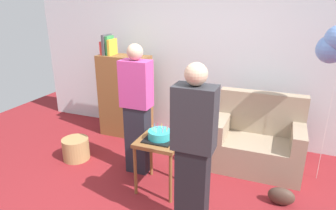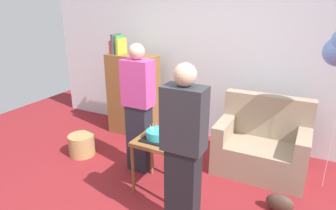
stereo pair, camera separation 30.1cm
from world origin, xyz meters
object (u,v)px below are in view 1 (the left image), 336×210
at_px(wicker_basket, 76,149).
at_px(handbag, 281,196).
at_px(couch, 258,142).
at_px(person_holding_cake, 193,153).
at_px(person_blowing_candles, 137,110).
at_px(bookshelf, 125,95).
at_px(birthday_cake, 160,135).
at_px(side_table, 160,147).

bearing_deg(wicker_basket, handbag, 0.06).
distance_m(couch, person_holding_cake, 1.60).
distance_m(person_blowing_candles, person_holding_cake, 1.23).
height_order(couch, person_holding_cake, person_holding_cake).
distance_m(wicker_basket, handbag, 2.68).
bearing_deg(bookshelf, birthday_cake, -46.84).
relative_size(bookshelf, birthday_cake, 5.02).
height_order(birthday_cake, person_blowing_candles, person_blowing_candles).
distance_m(bookshelf, person_holding_cake, 2.37).
bearing_deg(bookshelf, side_table, -46.84).
bearing_deg(person_holding_cake, wicker_basket, -6.52).
xyz_separation_m(side_table, person_blowing_candles, (-0.41, 0.25, 0.30)).
height_order(side_table, person_blowing_candles, person_blowing_candles).
bearing_deg(couch, bookshelf, 173.38).
bearing_deg(person_blowing_candles, handbag, -10.95).
bearing_deg(birthday_cake, person_blowing_candles, 147.99).
height_order(birthday_cake, handbag, birthday_cake).
xyz_separation_m(bookshelf, side_table, (1.10, -1.17, -0.14)).
bearing_deg(person_blowing_candles, bookshelf, 117.99).
bearing_deg(birthday_cake, side_table, 7.24).
xyz_separation_m(couch, person_holding_cake, (-0.45, -1.45, 0.49)).
relative_size(person_blowing_candles, person_holding_cake, 1.00).
distance_m(couch, wicker_basket, 2.46).
relative_size(birthday_cake, wicker_basket, 0.89).
bearing_deg(bookshelf, wicker_basket, -104.35).
height_order(couch, birthday_cake, couch).
xyz_separation_m(side_table, birthday_cake, (-0.00, -0.00, 0.15)).
bearing_deg(couch, side_table, -136.86).
xyz_separation_m(birthday_cake, wicker_basket, (-1.35, 0.19, -0.53)).
distance_m(side_table, person_blowing_candles, 0.57).
xyz_separation_m(person_blowing_candles, handbag, (1.74, -0.06, -0.73)).
bearing_deg(wicker_basket, couch, 17.45).
height_order(couch, wicker_basket, couch).
height_order(bookshelf, person_holding_cake, person_holding_cake).
bearing_deg(bookshelf, couch, -6.62).
distance_m(couch, person_blowing_candles, 1.63).
relative_size(bookshelf, person_blowing_candles, 0.98).
xyz_separation_m(bookshelf, handbag, (2.43, -0.97, -0.57)).
bearing_deg(person_blowing_candles, birthday_cake, -41.05).
height_order(side_table, person_holding_cake, person_holding_cake).
height_order(person_blowing_candles, wicker_basket, person_blowing_candles).
bearing_deg(wicker_basket, person_blowing_candles, 3.71).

